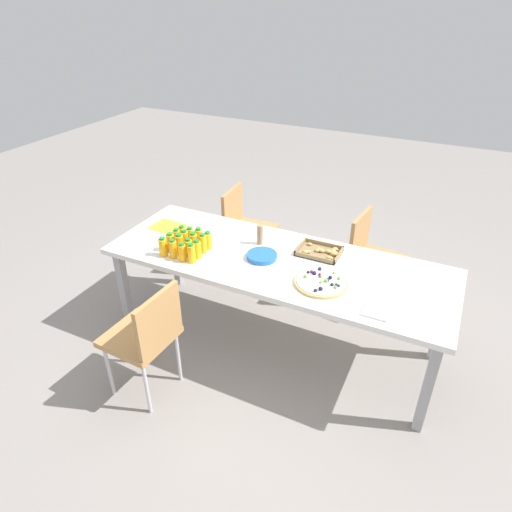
% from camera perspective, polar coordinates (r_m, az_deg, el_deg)
% --- Properties ---
extents(ground_plane, '(12.00, 12.00, 0.00)m').
position_cam_1_polar(ground_plane, '(3.54, 2.37, -10.74)').
color(ground_plane, gray).
extents(party_table, '(2.41, 0.86, 0.74)m').
position_cam_1_polar(party_table, '(3.13, 2.64, -1.37)').
color(party_table, white).
rests_on(party_table, ground_plane).
extents(chair_far_right, '(0.44, 0.44, 0.83)m').
position_cam_1_polar(chair_far_right, '(3.74, 14.53, 0.22)').
color(chair_far_right, '#B7844C').
rests_on(chair_far_right, ground_plane).
extents(chair_far_left, '(0.42, 0.42, 0.83)m').
position_cam_1_polar(chair_far_left, '(4.09, -1.51, 4.02)').
color(chair_far_left, '#B7844C').
rests_on(chair_far_left, ground_plane).
extents(chair_near_left, '(0.42, 0.42, 0.83)m').
position_cam_1_polar(chair_near_left, '(2.91, -13.78, -9.61)').
color(chair_near_left, '#B7844C').
rests_on(chair_near_left, ground_plane).
extents(juice_bottle_0, '(0.06, 0.06, 0.14)m').
position_cam_1_polar(juice_bottle_0, '(3.17, -11.79, 1.13)').
color(juice_bottle_0, '#FAAD14').
rests_on(juice_bottle_0, party_table).
extents(juice_bottle_1, '(0.05, 0.05, 0.14)m').
position_cam_1_polar(juice_bottle_1, '(3.13, -10.55, 0.87)').
color(juice_bottle_1, '#FAAC14').
rests_on(juice_bottle_1, party_table).
extents(juice_bottle_2, '(0.05, 0.05, 0.13)m').
position_cam_1_polar(juice_bottle_2, '(3.09, -9.42, 0.45)').
color(juice_bottle_2, '#FAAC14').
rests_on(juice_bottle_2, party_table).
extents(juice_bottle_3, '(0.05, 0.05, 0.15)m').
position_cam_1_polar(juice_bottle_3, '(3.05, -8.26, 0.31)').
color(juice_bottle_3, '#FAAE14').
rests_on(juice_bottle_3, party_table).
extents(juice_bottle_4, '(0.06, 0.06, 0.14)m').
position_cam_1_polar(juice_bottle_4, '(3.22, -10.86, 1.72)').
color(juice_bottle_4, '#F9AE14').
rests_on(juice_bottle_4, party_table).
extents(juice_bottle_5, '(0.06, 0.06, 0.15)m').
position_cam_1_polar(juice_bottle_5, '(3.18, -9.75, 1.52)').
color(juice_bottle_5, '#F9AB14').
rests_on(juice_bottle_5, party_table).
extents(juice_bottle_6, '(0.06, 0.06, 0.13)m').
position_cam_1_polar(juice_bottle_6, '(3.14, -8.62, 1.07)').
color(juice_bottle_6, '#F9AD14').
rests_on(juice_bottle_6, party_table).
extents(juice_bottle_7, '(0.06, 0.06, 0.14)m').
position_cam_1_polar(juice_bottle_7, '(3.10, -7.53, 0.82)').
color(juice_bottle_7, '#FAAD14').
rests_on(juice_bottle_7, party_table).
extents(juice_bottle_8, '(0.05, 0.05, 0.14)m').
position_cam_1_polar(juice_bottle_8, '(3.27, -10.10, 2.29)').
color(juice_bottle_8, '#F8AC14').
rests_on(juice_bottle_8, party_table).
extents(juice_bottle_9, '(0.05, 0.05, 0.14)m').
position_cam_1_polar(juice_bottle_9, '(3.24, -9.11, 2.10)').
color(juice_bottle_9, '#F8AE14').
rests_on(juice_bottle_9, party_table).
extents(juice_bottle_10, '(0.06, 0.06, 0.15)m').
position_cam_1_polar(juice_bottle_10, '(3.19, -7.99, 1.75)').
color(juice_bottle_10, '#F9AD14').
rests_on(juice_bottle_10, party_table).
extents(juice_bottle_11, '(0.05, 0.05, 0.15)m').
position_cam_1_polar(juice_bottle_11, '(3.16, -6.79, 1.56)').
color(juice_bottle_11, '#FAAF14').
rests_on(juice_bottle_11, party_table).
extents(juice_bottle_12, '(0.05, 0.05, 0.13)m').
position_cam_1_polar(juice_bottle_12, '(3.33, -9.42, 2.76)').
color(juice_bottle_12, '#FAAD14').
rests_on(juice_bottle_12, party_table).
extents(juice_bottle_13, '(0.05, 0.05, 0.14)m').
position_cam_1_polar(juice_bottle_13, '(3.29, -8.40, 2.53)').
color(juice_bottle_13, '#F9AD14').
rests_on(juice_bottle_13, party_table).
extents(juice_bottle_14, '(0.06, 0.06, 0.15)m').
position_cam_1_polar(juice_bottle_14, '(3.24, -7.31, 2.35)').
color(juice_bottle_14, '#F9AB14').
rests_on(juice_bottle_14, party_table).
extents(juice_bottle_15, '(0.05, 0.05, 0.14)m').
position_cam_1_polar(juice_bottle_15, '(3.21, -6.16, 1.98)').
color(juice_bottle_15, '#FAAC14').
rests_on(juice_bottle_15, party_table).
extents(fruit_pizza, '(0.34, 0.34, 0.05)m').
position_cam_1_polar(fruit_pizza, '(2.86, 8.34, -3.32)').
color(fruit_pizza, tan).
rests_on(fruit_pizza, party_table).
extents(snack_tray, '(0.30, 0.23, 0.04)m').
position_cam_1_polar(snack_tray, '(3.18, 8.31, 0.52)').
color(snack_tray, olive).
rests_on(snack_tray, party_table).
extents(plate_stack, '(0.21, 0.21, 0.03)m').
position_cam_1_polar(plate_stack, '(3.09, 0.76, 0.00)').
color(plate_stack, blue).
rests_on(plate_stack, party_table).
extents(napkin_stack, '(0.15, 0.15, 0.01)m').
position_cam_1_polar(napkin_stack, '(2.70, 15.15, -6.79)').
color(napkin_stack, white).
rests_on(napkin_stack, party_table).
extents(cardboard_tube, '(0.04, 0.04, 0.15)m').
position_cam_1_polar(cardboard_tube, '(3.24, 0.51, 2.75)').
color(cardboard_tube, '#9E7A56').
rests_on(cardboard_tube, party_table).
extents(paper_folder, '(0.27, 0.22, 0.01)m').
position_cam_1_polar(paper_folder, '(3.58, -11.12, 3.67)').
color(paper_folder, yellow).
rests_on(paper_folder, party_table).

